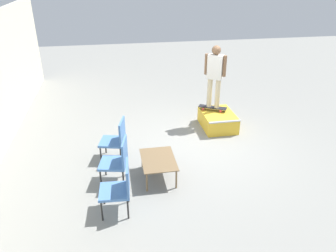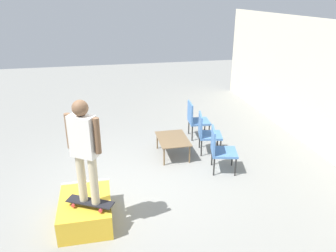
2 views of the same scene
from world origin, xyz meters
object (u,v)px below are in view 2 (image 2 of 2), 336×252
skateboard_on_ramp (90,202)px  coffee_table (173,140)px  person_skater (84,145)px  patio_chair_center (206,131)px  patio_chair_right (220,148)px  patio_chair_left (195,118)px  skate_ramp_box (86,210)px

skateboard_on_ramp → coffee_table: (-2.24, 1.82, -0.11)m
skateboard_on_ramp → person_skater: (0.00, 0.00, 0.98)m
skateboard_on_ramp → patio_chair_center: patio_chair_center is taller
patio_chair_center → patio_chair_right: 0.90m
person_skater → patio_chair_center: 3.59m
skateboard_on_ramp → person_skater: size_ratio=0.46×
patio_chair_left → coffee_table: bearing=142.3°
person_skater → patio_chair_center: bearing=74.3°
skateboard_on_ramp → patio_chair_center: 3.46m
patio_chair_center → skate_ramp_box: bearing=138.4°
skateboard_on_ramp → skate_ramp_box: bearing=142.9°
skateboard_on_ramp → coffee_table: 2.88m
coffee_table → patio_chair_center: (-0.02, 0.80, 0.14)m
coffee_table → patio_chair_left: 1.22m
skateboard_on_ramp → coffee_table: bearing=78.9°
skateboard_on_ramp → patio_chair_right: patio_chair_right is taller
skate_ramp_box → patio_chair_left: (-2.94, 2.72, 0.32)m
patio_chair_right → coffee_table: bearing=56.0°
skate_ramp_box → patio_chair_center: (-2.05, 2.72, 0.32)m
patio_chair_center → patio_chair_left: bearing=11.5°
coffee_table → patio_chair_center: 0.82m
skateboard_on_ramp → patio_chair_right: bearing=55.4°
skate_ramp_box → patio_chair_left: patio_chair_left is taller
patio_chair_left → patio_chair_right: bearing=-176.2°
skateboard_on_ramp → patio_chair_left: (-3.15, 2.62, 0.03)m
patio_chair_left → patio_chair_center: bearing=-176.2°
skate_ramp_box → patio_chair_left: bearing=137.3°
person_skater → patio_chair_center: size_ratio=1.74×
person_skater → patio_chair_right: size_ratio=1.74×
coffee_table → patio_chair_left: (-0.91, 0.80, 0.14)m
skate_ramp_box → patio_chair_center: size_ratio=1.19×
person_skater → patio_chair_left: bearing=83.8°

